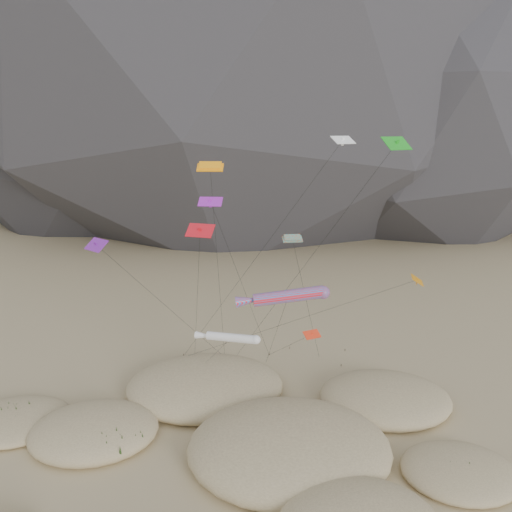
# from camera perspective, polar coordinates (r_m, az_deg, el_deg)

# --- Properties ---
(ground) EXTENTS (500.00, 500.00, 0.00)m
(ground) POSITION_cam_1_polar(r_m,az_deg,el_deg) (42.88, -1.96, -25.35)
(ground) COLOR #CCB789
(ground) RESTS_ON ground
(dunes) EXTENTS (49.13, 36.72, 4.43)m
(dunes) POSITION_cam_1_polar(r_m,az_deg,el_deg) (46.28, -2.36, -20.77)
(dunes) COLOR #CCB789
(dunes) RESTS_ON ground
(dune_grass) EXTENTS (41.27, 27.58, 1.55)m
(dune_grass) POSITION_cam_1_polar(r_m,az_deg,el_deg) (44.57, -3.04, -22.18)
(dune_grass) COLOR black
(dune_grass) RESTS_ON ground
(kite_stakes) EXTENTS (23.00, 5.23, 0.30)m
(kite_stakes) POSITION_cam_1_polar(r_m,az_deg,el_deg) (62.62, -0.42, -11.44)
(kite_stakes) COLOR #3F2D1E
(kite_stakes) RESTS_ON ground
(rainbow_tube_kite) EXTENTS (8.41, 14.40, 14.01)m
(rainbow_tube_kite) POSITION_cam_1_polar(r_m,az_deg,el_deg) (44.02, 3.34, -4.65)
(rainbow_tube_kite) COLOR red
(rainbow_tube_kite) RESTS_ON ground
(white_tube_kite) EXTENTS (6.62, 11.90, 9.23)m
(white_tube_kite) POSITION_cam_1_polar(r_m,az_deg,el_deg) (46.98, -3.16, -9.28)
(white_tube_kite) COLOR silver
(white_tube_kite) RESTS_ON ground
(orange_parafoil) EXTENTS (2.43, 13.03, 24.58)m
(orange_parafoil) POSITION_cam_1_polar(r_m,az_deg,el_deg) (45.23, -5.23, 9.73)
(orange_parafoil) COLOR orange
(orange_parafoil) RESTS_ON ground
(multi_parafoil) EXTENTS (5.82, 9.70, 17.47)m
(multi_parafoil) POSITION_cam_1_polar(r_m,az_deg,el_deg) (48.57, 4.24, 1.75)
(multi_parafoil) COLOR #D74916
(multi_parafoil) RESTS_ON ground
(delta_kites) EXTENTS (31.07, 19.12, 26.70)m
(delta_kites) POSITION_cam_1_polar(r_m,az_deg,el_deg) (44.82, 2.83, 4.27)
(delta_kites) COLOR orange
(delta_kites) RESTS_ON ground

